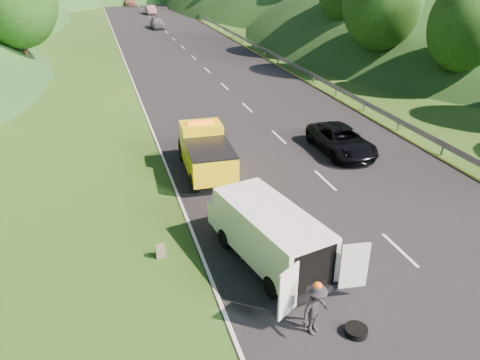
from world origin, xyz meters
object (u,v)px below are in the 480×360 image
object	(u,v)px
tow_truck	(205,151)
suitcase	(161,251)
white_van	(268,232)
worker	(314,332)
spare_tire	(356,334)
child	(247,261)
passing_suv	(340,152)
woman	(222,236)

from	to	relation	value
tow_truck	suitcase	world-z (taller)	tow_truck
tow_truck	white_van	size ratio (longest dim) A/B	0.87
worker	spare_tire	size ratio (longest dim) A/B	2.52
white_van	child	distance (m)	1.38
white_van	passing_suv	distance (m)	10.87
tow_truck	worker	xyz separation A→B (m)	(0.47, -11.26, -1.13)
woman	worker	xyz separation A→B (m)	(1.17, -5.57, 0.00)
passing_suv	spare_tire	bearing A→B (deg)	-115.35
child	worker	world-z (taller)	worker
child	passing_suv	world-z (taller)	passing_suv
tow_truck	woman	distance (m)	5.84
child	worker	bearing A→B (deg)	-43.26
tow_truck	worker	bearing A→B (deg)	-85.10
white_van	child	xyz separation A→B (m)	(-0.68, 0.23, -1.18)
woman	passing_suv	size ratio (longest dim) A/B	0.31
child	tow_truck	bearing A→B (deg)	122.82
white_van	child	bearing A→B (deg)	148.42
child	suitcase	world-z (taller)	suitcase
worker	suitcase	distance (m)	6.05
woman	passing_suv	xyz separation A→B (m)	(8.19, 6.12, 0.00)
passing_suv	woman	bearing A→B (deg)	-142.54
worker	suitcase	size ratio (longest dim) A/B	3.15
suitcase	spare_tire	size ratio (longest dim) A/B	0.80
worker	passing_suv	world-z (taller)	worker
tow_truck	woman	world-z (taller)	tow_truck
spare_tire	passing_suv	bearing A→B (deg)	63.96
woman	child	distance (m)	1.82
child	passing_suv	xyz separation A→B (m)	(7.79, 7.89, 0.00)
tow_truck	spare_tire	size ratio (longest dim) A/B	8.40
woman	child	xyz separation A→B (m)	(0.40, -1.78, 0.00)
suitcase	spare_tire	bearing A→B (deg)	-48.35
spare_tire	child	bearing A→B (deg)	114.06
child	suitcase	distance (m)	3.02
white_van	woman	xyz separation A→B (m)	(-1.07, 2.01, -1.18)
white_van	tow_truck	bearing A→B (deg)	80.30
child	passing_suv	bearing A→B (deg)	80.55
child	suitcase	size ratio (longest dim) A/B	1.71
child	passing_suv	distance (m)	11.09
worker	passing_suv	xyz separation A→B (m)	(7.01, 11.69, 0.00)
white_van	worker	xyz separation A→B (m)	(0.10, -3.56, -1.18)
child	spare_tire	xyz separation A→B (m)	(1.88, -4.20, 0.00)
spare_tire	white_van	bearing A→B (deg)	106.84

